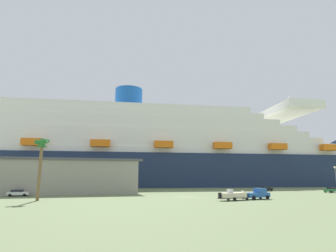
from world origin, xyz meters
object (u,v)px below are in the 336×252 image
Objects in this scene: pickup_truck at (258,194)px; parked_car_white_van at (18,193)px; parked_car_black_coupe at (265,189)px; cruise_ship at (184,156)px; street_lamp at (336,176)px; small_boat_on_trailer at (235,195)px; palm_tree at (41,152)px; parked_car_green_wagon at (332,190)px.

parked_car_white_van is (-50.69, 20.64, -0.21)m from pickup_truck.
parked_car_white_van is 71.63m from parked_car_black_coupe.
street_lamp is (17.37, -74.54, -10.28)m from cruise_ship.
small_boat_on_trailer is 1.66× the size of parked_car_white_van.
palm_tree is 68.32m from parked_car_black_coupe.
pickup_truck is 1.25× the size of parked_car_white_van.
palm_tree is 2.54× the size of parked_car_white_van.
cruise_ship is at bearing 55.25° from palm_tree.
parked_car_black_coupe is (71.11, 8.63, 0.00)m from parked_car_white_van.
cruise_ship is at bearing 45.44° from parked_car_white_van.
pickup_truck is 0.75× the size of small_boat_on_trailer.
parked_car_white_van is at bearing 157.85° from pickup_truck.
pickup_truck is 5.95m from small_boat_on_trailer.
cruise_ship is 77.22m from street_lamp.
street_lamp is (68.85, -0.33, -4.61)m from palm_tree.
small_boat_on_trailer is 1.78× the size of parked_car_green_wagon.
parked_car_white_van is at bearing -134.56° from cruise_ship.
cruise_ship is at bearing 112.83° from parked_car_green_wagon.
street_lamp is 1.52× the size of parked_car_white_van.
parked_car_white_van is 1.07× the size of parked_car_green_wagon.
small_boat_on_trailer is 39.23m from palm_tree.
parked_car_black_coupe is at bearing 140.10° from parked_car_green_wagon.
cruise_ship reaches higher than pickup_truck.
palm_tree is at bearing 168.53° from small_boat_on_trailer.
cruise_ship is 82.02m from pickup_truck.
pickup_truck is at bearing -95.79° from cruise_ship.
pickup_truck reaches higher than parked_car_green_wagon.
street_lamp is (25.52, 5.86, 3.71)m from pickup_truck.
pickup_truck is 54.73m from parked_car_white_van.
street_lamp is at bearing -0.28° from palm_tree.
parked_car_green_wagon is (78.04, 11.11, -8.52)m from palm_tree.
pickup_truck is 0.49× the size of palm_tree.
small_boat_on_trailer is at bearing -130.47° from parked_car_black_coupe.
parked_car_white_van is (-44.92, 22.07, -0.13)m from small_boat_on_trailer.
pickup_truck is at bearing -8.14° from palm_tree.
parked_car_green_wagon is at bearing 24.83° from small_boat_on_trailer.
parked_car_green_wagon is 0.88× the size of parked_car_black_coupe.
small_boat_on_trailer reaches higher than parked_car_black_coupe.
parked_car_black_coupe is (26.19, 30.69, -0.13)m from small_boat_on_trailer.
cruise_ship is 52.00× the size of parked_car_green_wagon.
parked_car_black_coupe is (-5.11, 23.40, -3.92)m from street_lamp.
parked_car_green_wagon is (26.56, -63.09, -14.20)m from cruise_ship.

